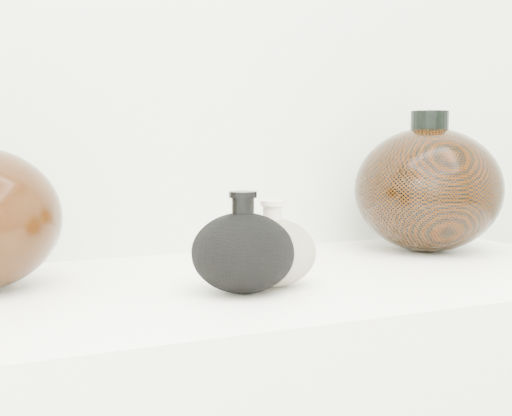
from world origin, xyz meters
name	(u,v)px	position (x,y,z in m)	size (l,w,h in m)	color
black_gourd_vase	(243,252)	(-0.01, 0.88, 0.95)	(0.16, 0.16, 0.13)	black
cream_gourd_vase	(272,252)	(0.04, 0.90, 0.95)	(0.13, 0.13, 0.11)	beige
right_round_pot	(428,189)	(0.41, 1.04, 1.01)	(0.33, 0.33, 0.24)	black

